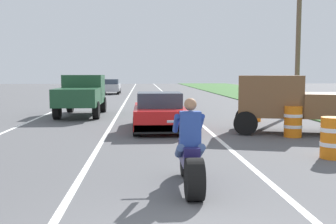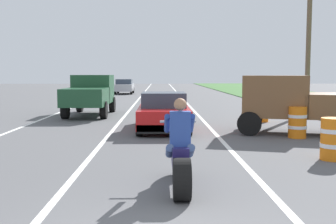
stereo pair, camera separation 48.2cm
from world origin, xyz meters
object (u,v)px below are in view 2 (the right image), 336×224
Objects in this scene: motorcycle_with_rider at (180,157)px; sports_car_red at (164,112)px; construction_barrel_nearest at (333,139)px; construction_barrel_mid at (297,122)px; pickup_truck_right_shoulder_brown at (303,101)px; distant_car_far_ahead at (124,86)px; pickup_truck_left_lane_dark_green at (90,93)px; construction_barrel_far at (262,110)px.

sports_car_red is (-0.21, 7.76, 0.04)m from motorcycle_with_rider.
sports_car_red is at bearing 126.53° from construction_barrel_nearest.
sports_car_red is 4.30× the size of construction_barrel_mid.
pickup_truck_right_shoulder_brown is at bearing 55.73° from motorcycle_with_rider.
motorcycle_with_rider is at bearing -83.42° from distant_car_far_ahead.
construction_barrel_nearest is 3.31m from construction_barrel_mid.
motorcycle_with_rider is 0.46× the size of pickup_truck_left_lane_dark_green.
pickup_truck_left_lane_dark_green is 10.66m from construction_barrel_mid.
pickup_truck_right_shoulder_brown is at bearing -13.59° from sports_car_red.
distant_car_far_ahead is (-3.97, 34.44, 0.18)m from motorcycle_with_rider.
motorcycle_with_rider is 7.00m from construction_barrel_mid.
sports_car_red is at bearing 166.41° from pickup_truck_right_shoulder_brown.
construction_barrel_mid is 0.25× the size of distant_car_far_ahead.
construction_barrel_mid is (-0.48, -0.90, -0.60)m from pickup_truck_right_shoulder_brown.
pickup_truck_right_shoulder_brown is at bearing -81.31° from construction_barrel_far.
pickup_truck_left_lane_dark_green is 21.48m from distant_car_far_ahead.
distant_car_far_ahead is at bearing 98.02° from sports_car_red.
construction_barrel_mid is at bearing 85.04° from construction_barrel_nearest.
construction_barrel_nearest is at bearing -100.34° from pickup_truck_right_shoulder_brown.
pickup_truck_right_shoulder_brown is (4.51, 6.62, 0.51)m from motorcycle_with_rider.
pickup_truck_left_lane_dark_green reaches higher than construction_barrel_far.
sports_car_red is at bearing -151.45° from construction_barrel_far.
pickup_truck_right_shoulder_brown is (4.72, -1.14, 0.48)m from sports_car_red.
pickup_truck_right_shoulder_brown is 4.31m from construction_barrel_nearest.
pickup_truck_left_lane_dark_green is 4.80× the size of construction_barrel_nearest.
pickup_truck_right_shoulder_brown is 3.52m from construction_barrel_far.
construction_barrel_mid is at bearing -42.88° from pickup_truck_left_lane_dark_green.
motorcycle_with_rider is at bearing -73.78° from pickup_truck_left_lane_dark_green.
construction_barrel_nearest is 7.63m from construction_barrel_far.
motorcycle_with_rider is at bearing -147.13° from construction_barrel_nearest.
distant_car_far_ahead is at bearing 105.57° from construction_barrel_mid.
construction_barrel_mid is at bearing -25.69° from sports_car_red.
distant_car_far_ahead reaches higher than construction_barrel_far.
construction_barrel_nearest is at bearing -53.47° from sports_car_red.
sports_car_red is 4.30× the size of construction_barrel_far.
pickup_truck_left_lane_dark_green is 4.80× the size of construction_barrel_far.
pickup_truck_right_shoulder_brown reaches higher than construction_barrel_far.
construction_barrel_far is at bearing 68.35° from motorcycle_with_rider.
pickup_truck_left_lane_dark_green reaches higher than construction_barrel_nearest.
motorcycle_with_rider is at bearing -111.65° from construction_barrel_far.
distant_car_far_ahead reaches higher than construction_barrel_nearest.
pickup_truck_right_shoulder_brown is 5.14× the size of construction_barrel_mid.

